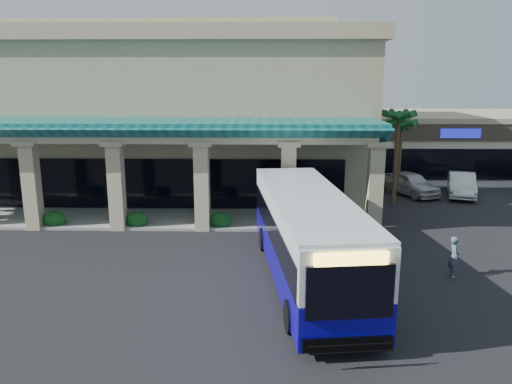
# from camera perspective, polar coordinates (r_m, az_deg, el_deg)

# --- Properties ---
(ground) EXTENTS (110.00, 110.00, 0.00)m
(ground) POSITION_cam_1_polar(r_m,az_deg,el_deg) (21.67, 0.16, -8.46)
(ground) COLOR black
(main_building) EXTENTS (30.80, 14.80, 11.35)m
(main_building) POSITION_cam_1_polar(r_m,az_deg,el_deg) (37.20, -11.92, 9.24)
(main_building) COLOR tan
(main_building) RESTS_ON ground
(arcade) EXTENTS (30.00, 6.20, 5.70)m
(arcade) POSITION_cam_1_polar(r_m,az_deg,el_deg) (28.70, -15.76, 2.30)
(arcade) COLOR #0F575A
(arcade) RESTS_ON ground
(strip_mall) EXTENTS (22.50, 12.50, 4.90)m
(strip_mall) POSITION_cam_1_polar(r_m,az_deg,el_deg) (47.87, 22.96, 5.38)
(strip_mall) COLOR beige
(strip_mall) RESTS_ON ground
(palm_0) EXTENTS (2.40, 2.40, 6.60)m
(palm_0) POSITION_cam_1_polar(r_m,az_deg,el_deg) (32.54, 15.74, 4.32)
(palm_0) COLOR #155020
(palm_0) RESTS_ON ground
(palm_1) EXTENTS (2.40, 2.40, 5.80)m
(palm_1) POSITION_cam_1_polar(r_m,az_deg,el_deg) (35.72, 16.09, 4.38)
(palm_1) COLOR #155020
(palm_1) RESTS_ON ground
(broadleaf_tree) EXTENTS (2.60, 2.60, 4.81)m
(broadleaf_tree) POSITION_cam_1_polar(r_m,az_deg,el_deg) (40.19, 11.49, 4.82)
(broadleaf_tree) COLOR #0F4415
(broadleaf_tree) RESTS_ON ground
(transit_bus) EXTENTS (4.37, 12.78, 3.50)m
(transit_bus) POSITION_cam_1_polar(r_m,az_deg,el_deg) (19.77, 5.86, -5.28)
(transit_bus) COLOR #0D0490
(transit_bus) RESTS_ON ground
(pedestrian) EXTENTS (0.48, 0.67, 1.70)m
(pedestrian) POSITION_cam_1_polar(r_m,az_deg,el_deg) (21.83, 21.70, -6.88)
(pedestrian) COLOR #475669
(pedestrian) RESTS_ON ground
(car_silver) EXTENTS (3.54, 5.03, 1.59)m
(car_silver) POSITION_cam_1_polar(r_m,az_deg,el_deg) (35.96, 17.28, 0.95)
(car_silver) COLOR silver
(car_silver) RESTS_ON ground
(car_white) EXTENTS (2.99, 5.05, 1.57)m
(car_white) POSITION_cam_1_polar(r_m,az_deg,el_deg) (36.78, 22.44, 0.79)
(car_white) COLOR silver
(car_white) RESTS_ON ground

